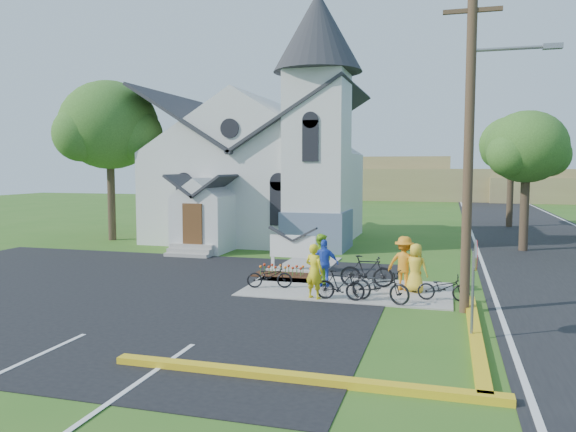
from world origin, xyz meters
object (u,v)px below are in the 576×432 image
(bike_1, at_px, (340,285))
(bike_0, at_px, (270,276))
(bike_4, at_px, (444,288))
(cyclist_0, at_px, (314,271))
(cyclist_4, at_px, (416,268))
(cyclist_1, at_px, (321,259))
(stop_sign, at_px, (475,268))
(bike_2, at_px, (380,286))
(cyclist_3, at_px, (404,263))
(bike_3, at_px, (367,271))
(cyclist_2, at_px, (324,263))
(church_sign, at_px, (293,247))
(utility_pole, at_px, (472,126))

(bike_1, bearing_deg, bike_0, 68.10)
(bike_4, bearing_deg, bike_1, 102.81)
(cyclist_0, xyz_separation_m, cyclist_4, (3.06, 1.80, -0.06))
(bike_1, bearing_deg, cyclist_1, 26.81)
(stop_sign, distance_m, bike_2, 4.20)
(cyclist_1, bearing_deg, cyclist_3, -160.36)
(stop_sign, height_order, bike_3, stop_sign)
(bike_0, height_order, cyclist_2, cyclist_2)
(church_sign, xyz_separation_m, utility_pole, (6.56, -4.70, 4.38))
(church_sign, bearing_deg, cyclist_4, -27.60)
(utility_pole, height_order, bike_3, utility_pole)
(church_sign, relative_size, bike_2, 1.12)
(bike_1, height_order, bike_4, bike_1)
(utility_pole, relative_size, bike_3, 5.40)
(bike_0, height_order, bike_2, bike_2)
(stop_sign, bearing_deg, bike_0, 148.02)
(cyclist_2, height_order, cyclist_4, cyclist_2)
(bike_1, relative_size, cyclist_2, 0.94)
(church_sign, height_order, utility_pole, utility_pole)
(bike_3, bearing_deg, cyclist_4, -107.01)
(cyclist_0, distance_m, bike_4, 4.09)
(bike_2, height_order, cyclist_4, cyclist_4)
(stop_sign, xyz_separation_m, cyclist_0, (-4.72, 3.00, -0.85))
(church_sign, height_order, bike_2, church_sign)
(cyclist_3, bearing_deg, bike_4, 154.46)
(church_sign, xyz_separation_m, stop_sign, (6.63, -7.40, 0.75))
(bike_4, bearing_deg, cyclist_0, 99.91)
(bike_4, bearing_deg, bike_2, 110.06)
(bike_2, bearing_deg, stop_sign, -120.23)
(church_sign, height_order, cyclist_1, cyclist_1)
(cyclist_3, xyz_separation_m, bike_3, (-1.29, 0.13, -0.37))
(cyclist_4, bearing_deg, cyclist_1, 8.01)
(cyclist_1, bearing_deg, cyclist_4, -163.52)
(church_sign, xyz_separation_m, cyclist_1, (1.61, -2.10, -0.07))
(utility_pole, relative_size, bike_2, 5.11)
(bike_0, bearing_deg, bike_3, -87.19)
(bike_2, bearing_deg, cyclist_1, 66.06)
(cyclist_0, bearing_deg, bike_1, -157.12)
(cyclist_1, distance_m, cyclist_4, 3.40)
(cyclist_4, bearing_deg, cyclist_2, 16.34)
(cyclist_4, relative_size, bike_4, 1.03)
(church_sign, bearing_deg, bike_0, -88.83)
(cyclist_2, distance_m, cyclist_3, 2.74)
(stop_sign, bearing_deg, cyclist_3, 112.18)
(utility_pole, height_order, bike_2, utility_pole)
(bike_3, relative_size, cyclist_4, 1.13)
(church_sign, height_order, bike_4, church_sign)
(church_sign, distance_m, cyclist_1, 2.65)
(bike_3, distance_m, cyclist_4, 1.74)
(cyclist_1, relative_size, bike_4, 1.14)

